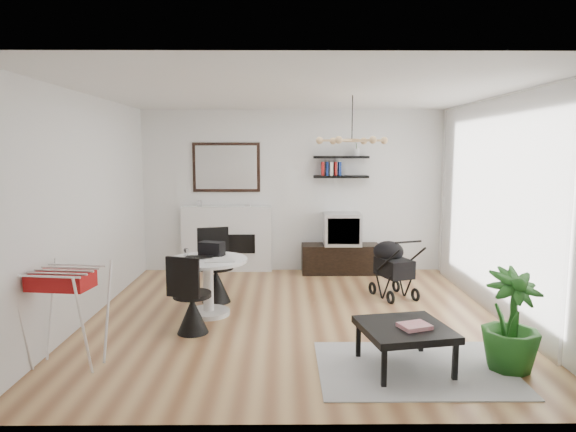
{
  "coord_description": "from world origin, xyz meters",
  "views": [
    {
      "loc": [
        -0.14,
        -6.09,
        2.02
      ],
      "look_at": [
        -0.09,
        0.4,
        1.2
      ],
      "focal_mm": 32.0,
      "sensor_mm": 36.0,
      "label": 1
    }
  ],
  "objects_px": {
    "fireplace": "(227,231)",
    "dining_table": "(208,278)",
    "stroller": "(392,270)",
    "potted_plant": "(511,320)",
    "drying_rack": "(66,315)",
    "coffee_table": "(405,331)",
    "crt_tv": "(342,229)",
    "tv_console": "(340,259)"
  },
  "relations": [
    {
      "from": "fireplace",
      "to": "dining_table",
      "type": "bearing_deg",
      "value": -89.44
    },
    {
      "from": "stroller",
      "to": "potted_plant",
      "type": "relative_size",
      "value": 0.91
    },
    {
      "from": "potted_plant",
      "to": "fireplace",
      "type": "bearing_deg",
      "value": 127.5
    },
    {
      "from": "stroller",
      "to": "drying_rack",
      "type": "bearing_deg",
      "value": -166.14
    },
    {
      "from": "fireplace",
      "to": "coffee_table",
      "type": "distance_m",
      "value": 4.46
    },
    {
      "from": "crt_tv",
      "to": "drying_rack",
      "type": "xyz_separation_m",
      "value": [
        -3.0,
        -3.7,
        -0.25
      ]
    },
    {
      "from": "fireplace",
      "to": "potted_plant",
      "type": "relative_size",
      "value": 2.28
    },
    {
      "from": "crt_tv",
      "to": "stroller",
      "type": "distance_m",
      "value": 1.53
    },
    {
      "from": "drying_rack",
      "to": "coffee_table",
      "type": "relative_size",
      "value": 1.04
    },
    {
      "from": "stroller",
      "to": "crt_tv",
      "type": "bearing_deg",
      "value": 92.43
    },
    {
      "from": "fireplace",
      "to": "drying_rack",
      "type": "distance_m",
      "value": 4.01
    },
    {
      "from": "dining_table",
      "to": "drying_rack",
      "type": "xyz_separation_m",
      "value": [
        -1.1,
        -1.52,
        0.03
      ]
    },
    {
      "from": "potted_plant",
      "to": "stroller",
      "type": "bearing_deg",
      "value": 103.47
    },
    {
      "from": "tv_console",
      "to": "crt_tv",
      "type": "distance_m",
      "value": 0.5
    },
    {
      "from": "dining_table",
      "to": "drying_rack",
      "type": "relative_size",
      "value": 1.03
    },
    {
      "from": "stroller",
      "to": "tv_console",
      "type": "bearing_deg",
      "value": 93.01
    },
    {
      "from": "potted_plant",
      "to": "coffee_table",
      "type": "bearing_deg",
      "value": 177.75
    },
    {
      "from": "dining_table",
      "to": "fireplace",
      "type": "bearing_deg",
      "value": 90.56
    },
    {
      "from": "dining_table",
      "to": "stroller",
      "type": "height_order",
      "value": "stroller"
    },
    {
      "from": "tv_console",
      "to": "potted_plant",
      "type": "relative_size",
      "value": 1.35
    },
    {
      "from": "coffee_table",
      "to": "stroller",
      "type": "bearing_deg",
      "value": 80.84
    },
    {
      "from": "crt_tv",
      "to": "stroller",
      "type": "bearing_deg",
      "value": -68.22
    },
    {
      "from": "drying_rack",
      "to": "stroller",
      "type": "relative_size",
      "value": 1.1
    },
    {
      "from": "dining_table",
      "to": "drying_rack",
      "type": "bearing_deg",
      "value": -125.88
    },
    {
      "from": "fireplace",
      "to": "crt_tv",
      "type": "height_order",
      "value": "fireplace"
    },
    {
      "from": "tv_console",
      "to": "stroller",
      "type": "xyz_separation_m",
      "value": [
        0.57,
        -1.38,
        0.13
      ]
    },
    {
      "from": "fireplace",
      "to": "tv_console",
      "type": "relative_size",
      "value": 1.68
    },
    {
      "from": "tv_console",
      "to": "drying_rack",
      "type": "bearing_deg",
      "value": -128.8
    },
    {
      "from": "coffee_table",
      "to": "tv_console",
      "type": "bearing_deg",
      "value": 92.76
    },
    {
      "from": "dining_table",
      "to": "coffee_table",
      "type": "bearing_deg",
      "value": -37.85
    },
    {
      "from": "dining_table",
      "to": "potted_plant",
      "type": "distance_m",
      "value": 3.44
    },
    {
      "from": "coffee_table",
      "to": "potted_plant",
      "type": "height_order",
      "value": "potted_plant"
    },
    {
      "from": "fireplace",
      "to": "dining_table",
      "type": "xyz_separation_m",
      "value": [
        0.02,
        -2.34,
        -0.22
      ]
    },
    {
      "from": "crt_tv",
      "to": "drying_rack",
      "type": "height_order",
      "value": "crt_tv"
    },
    {
      "from": "dining_table",
      "to": "coffee_table",
      "type": "distance_m",
      "value": 2.61
    },
    {
      "from": "drying_rack",
      "to": "fireplace",
      "type": "bearing_deg",
      "value": 82.1
    },
    {
      "from": "dining_table",
      "to": "potted_plant",
      "type": "relative_size",
      "value": 1.02
    },
    {
      "from": "drying_rack",
      "to": "potted_plant",
      "type": "xyz_separation_m",
      "value": [
        4.13,
        -0.11,
        -0.02
      ]
    },
    {
      "from": "tv_console",
      "to": "crt_tv",
      "type": "height_order",
      "value": "crt_tv"
    },
    {
      "from": "fireplace",
      "to": "stroller",
      "type": "distance_m",
      "value": 2.92
    },
    {
      "from": "drying_rack",
      "to": "tv_console",
      "type": "bearing_deg",
      "value": 58.92
    },
    {
      "from": "crt_tv",
      "to": "stroller",
      "type": "xyz_separation_m",
      "value": [
        0.55,
        -1.38,
        -0.37
      ]
    }
  ]
}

